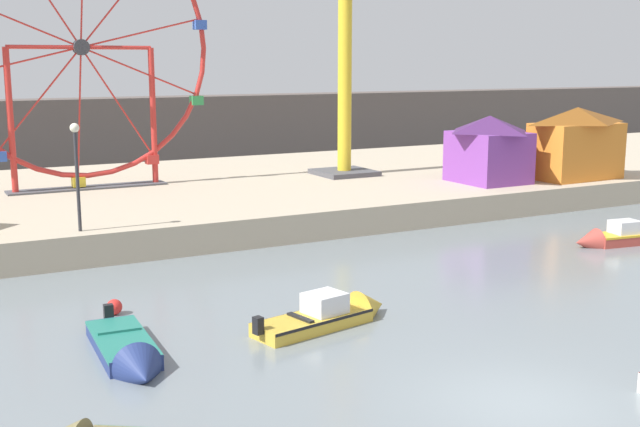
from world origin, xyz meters
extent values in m
plane|color=slate|center=(0.00, 0.00, 0.00)|extent=(240.00, 240.00, 0.00)
cube|color=#B7A88E|center=(0.00, 24.68, 0.57)|extent=(110.00, 18.84, 1.15)
cube|color=#564C47|center=(0.00, 44.71, 2.20)|extent=(140.00, 3.00, 4.40)
cube|color=navy|center=(-6.44, 6.82, 0.19)|extent=(1.40, 3.31, 0.38)
cube|color=#237566|center=(-6.44, 6.82, 0.34)|extent=(1.42, 3.28, 0.08)
cone|color=navy|center=(-6.55, 4.77, 0.19)|extent=(1.20, 0.96, 1.15)
cube|color=black|center=(-6.34, 8.54, 0.49)|extent=(0.25, 0.21, 0.44)
cube|color=#237566|center=(-6.42, 7.23, 0.41)|extent=(1.04, 0.22, 0.06)
cube|color=#B24238|center=(14.02, 9.32, 0.21)|extent=(3.58, 1.50, 0.42)
cube|color=gold|center=(14.02, 9.32, 0.38)|extent=(3.55, 1.52, 0.08)
cone|color=#B24238|center=(11.85, 9.62, 0.21)|extent=(1.08, 1.10, 0.98)
cube|color=silver|center=(13.59, 9.38, 0.67)|extent=(1.14, 0.96, 0.49)
cube|color=gold|center=(-1.60, 6.15, 0.18)|extent=(3.47, 1.78, 0.37)
cube|color=black|center=(-1.60, 6.15, 0.33)|extent=(3.44, 1.79, 0.08)
cone|color=gold|center=(0.44, 6.58, 0.18)|extent=(1.11, 1.23, 1.06)
cube|color=black|center=(-3.32, 5.79, 0.48)|extent=(0.25, 0.28, 0.44)
cube|color=silver|center=(-1.20, 6.24, 0.63)|extent=(1.16, 1.08, 0.53)
cube|color=black|center=(-2.01, 6.06, 0.40)|extent=(0.35, 0.96, 0.06)
torus|color=red|center=(-3.09, 25.54, 7.51)|extent=(11.76, 0.24, 11.76)
cylinder|color=#38383D|center=(-3.09, 25.54, 7.51)|extent=(0.70, 0.50, 0.70)
cylinder|color=red|center=(-1.58, 25.54, 5.06)|extent=(3.09, 0.08, 4.94)
cube|color=red|center=(-0.07, 25.54, 2.33)|extent=(0.56, 0.48, 0.44)
cylinder|color=red|center=(-0.43, 25.54, 6.42)|extent=(5.36, 0.08, 2.26)
cube|color=#33934C|center=(2.23, 25.54, 5.04)|extent=(0.56, 0.48, 0.44)
cylinder|color=red|center=(-0.30, 25.54, 8.19)|extent=(5.62, 0.08, 1.44)
cube|color=#3356B7|center=(2.50, 25.54, 8.59)|extent=(0.56, 0.48, 0.44)
cylinder|color=red|center=(-5.76, 25.54, 8.60)|extent=(5.36, 0.08, 2.26)
cylinder|color=red|center=(-5.89, 25.54, 6.83)|extent=(5.62, 0.08, 1.44)
cylinder|color=red|center=(-4.96, 25.54, 5.31)|extent=(3.79, 0.08, 4.44)
cylinder|color=red|center=(-3.31, 25.54, 4.64)|extent=(0.51, 0.08, 5.75)
cube|color=yellow|center=(-3.53, 25.54, 1.49)|extent=(0.56, 0.48, 0.44)
cylinder|color=red|center=(-6.26, 25.54, 4.33)|extent=(0.28, 0.28, 6.36)
cylinder|color=red|center=(0.07, 25.54, 4.33)|extent=(0.28, 0.28, 6.36)
cylinder|color=red|center=(-3.09, 25.54, 7.51)|extent=(6.34, 0.18, 0.18)
cube|color=#4C4C51|center=(-3.09, 25.54, 1.19)|extent=(7.14, 1.20, 0.08)
cylinder|color=gold|center=(9.52, 23.92, 8.93)|extent=(0.70, 0.70, 15.55)
cube|color=#4C4C51|center=(9.52, 23.92, 1.27)|extent=(2.80, 2.80, 0.24)
cube|color=purple|center=(14.37, 18.43, 2.36)|extent=(2.95, 3.35, 2.42)
pyramid|color=#462156|center=(14.37, 18.43, 3.95)|extent=(3.24, 3.68, 0.80)
cube|color=orange|center=(18.95, 17.35, 2.53)|extent=(4.45, 2.60, 2.75)
pyramid|color=brown|center=(18.95, 17.35, 4.28)|extent=(4.90, 2.86, 0.80)
cylinder|color=#2D2D33|center=(-5.44, 16.09, 2.86)|extent=(0.12, 0.12, 3.41)
sphere|color=#F2EACC|center=(-5.44, 16.09, 4.70)|extent=(0.32, 0.32, 0.32)
sphere|color=red|center=(-5.89, 9.82, 0.22)|extent=(0.44, 0.44, 0.44)
camera|label=1|loc=(-10.97, -11.78, 6.92)|focal=45.33mm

